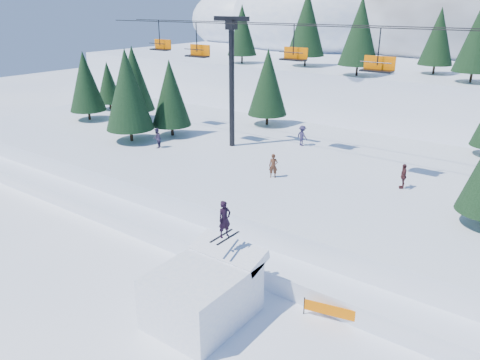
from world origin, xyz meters
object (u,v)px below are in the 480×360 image
Objects in this scene: chairlift at (354,73)px; banner_near at (334,311)px; banner_far at (469,343)px; jump_kicker at (204,292)px.

banner_near is at bearing -67.26° from chairlift.
banner_near is at bearing -166.04° from banner_far.
banner_far is (10.99, -11.89, -8.78)m from chairlift.
jump_kicker is at bearing -88.05° from chairlift.
jump_kicker is at bearing -147.10° from banner_near.
chairlift reaches higher than jump_kicker.
jump_kicker is at bearing -156.30° from banner_far.
banner_far is (5.44, 1.35, 0.00)m from banner_near.
banner_near is 5.61m from banner_far.
jump_kicker is 0.12× the size of chairlift.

